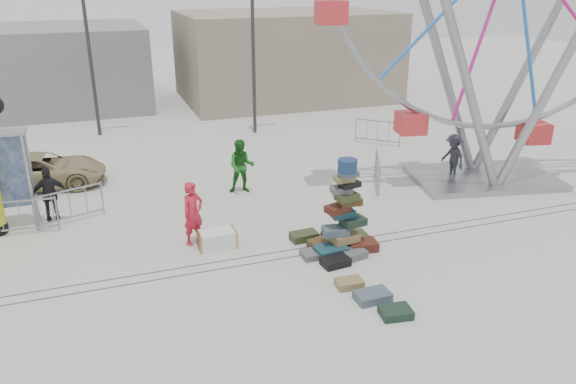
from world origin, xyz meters
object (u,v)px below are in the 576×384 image
object	(u,v)px
suitcase_tower	(344,225)
parked_suv	(41,171)
barricade_dummy_b	(20,217)
barricade_wheel_back	(378,132)
barricade_dummy_c	(70,206)
pedestrian_green	(242,166)
lamp_post_left	(90,36)
steamer_trunk	(217,239)
pedestrian_red	(193,213)
pedestrian_black	(50,194)
pedestrian_grey	(453,157)
barricade_wheel_front	(377,171)
lamp_post_right	(255,35)

from	to	relation	value
suitcase_tower	parked_suv	xyz separation A→B (m)	(-8.01, 8.01, -0.13)
barricade_dummy_b	barricade_wheel_back	xyz separation A→B (m)	(14.09, 4.76, 0.00)
barricade_dummy_c	pedestrian_green	size ratio (longest dim) A/B	1.07
lamp_post_left	suitcase_tower	world-z (taller)	lamp_post_left
barricade_dummy_b	steamer_trunk	bearing A→B (deg)	-21.92
barricade_wheel_back	pedestrian_red	size ratio (longest dim) A/B	1.10
pedestrian_red	pedestrian_green	xyz separation A→B (m)	(2.30, 3.37, 0.03)
pedestrian_black	pedestrian_grey	size ratio (longest dim) A/B	1.02
suitcase_tower	pedestrian_green	size ratio (longest dim) A/B	1.40
barricade_dummy_c	pedestrian_grey	distance (m)	13.21
pedestrian_red	parked_suv	distance (m)	7.55
pedestrian_green	barricade_wheel_front	bearing A→B (deg)	3.97
lamp_post_right	barricade_dummy_b	size ratio (longest dim) A/B	4.00
lamp_post_right	parked_suv	xyz separation A→B (m)	(-9.25, -4.44, -3.88)
lamp_post_right	barricade_dummy_c	distance (m)	12.20
barricade_dummy_c	barricade_wheel_front	size ratio (longest dim) A/B	1.00
barricade_wheel_back	pedestrian_grey	bearing A→B (deg)	-42.30
barricade_dummy_b	pedestrian_green	distance (m)	7.02
pedestrian_green	pedestrian_grey	world-z (taller)	pedestrian_green
barricade_dummy_b	pedestrian_green	size ratio (longest dim) A/B	1.07
barricade_wheel_back	pedestrian_red	world-z (taller)	pedestrian_red
suitcase_tower	pedestrian_green	world-z (taller)	suitcase_tower
lamp_post_right	pedestrian_red	world-z (taller)	lamp_post_right
lamp_post_right	pedestrian_green	bearing A→B (deg)	-110.32
suitcase_tower	pedestrian_green	distance (m)	5.35
barricade_wheel_front	barricade_wheel_back	distance (m)	5.28
barricade_dummy_b	pedestrian_red	xyz separation A→B (m)	(4.62, -2.23, 0.36)
pedestrian_green	pedestrian_grey	distance (m)	7.73
barricade_dummy_b	lamp_post_left	bearing A→B (deg)	81.60
steamer_trunk	pedestrian_red	size ratio (longest dim) A/B	0.57
pedestrian_red	lamp_post_left	bearing A→B (deg)	70.60
pedestrian_black	pedestrian_grey	bearing A→B (deg)	172.81
barricade_wheel_front	pedestrian_red	size ratio (longest dim) A/B	1.10
pedestrian_black	pedestrian_grey	world-z (taller)	pedestrian_black
lamp_post_left	barricade_wheel_front	size ratio (longest dim) A/B	4.00
lamp_post_left	pedestrian_grey	xyz separation A→B (m)	(11.91, -10.61, -3.63)
lamp_post_right	barricade_dummy_c	bearing A→B (deg)	-135.84
suitcase_tower	pedestrian_green	xyz separation A→B (m)	(-1.47, 5.14, 0.20)
pedestrian_green	parked_suv	xyz separation A→B (m)	(-6.54, 2.88, -0.34)
parked_suv	lamp_post_right	bearing A→B (deg)	-59.88
pedestrian_grey	pedestrian_red	bearing A→B (deg)	-82.88
lamp_post_left	barricade_wheel_front	world-z (taller)	lamp_post_left
barricade_wheel_front	barricade_wheel_back	bearing A→B (deg)	-3.75
steamer_trunk	barricade_dummy_b	distance (m)	5.82
lamp_post_right	pedestrian_black	size ratio (longest dim) A/B	4.61
lamp_post_right	parked_suv	size ratio (longest dim) A/B	1.85
lamp_post_right	pedestrian_grey	bearing A→B (deg)	-60.31
suitcase_tower	pedestrian_red	world-z (taller)	suitcase_tower
steamer_trunk	barricade_wheel_front	world-z (taller)	barricade_wheel_front
steamer_trunk	pedestrian_red	bearing A→B (deg)	138.75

